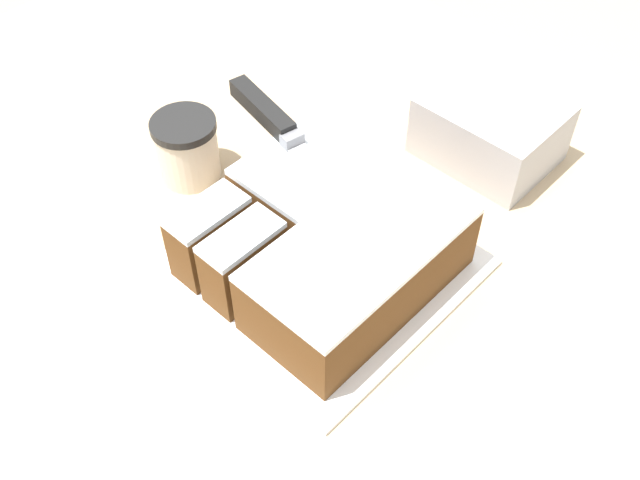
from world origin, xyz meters
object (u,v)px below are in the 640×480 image
at_px(cake, 325,240).
at_px(storage_box, 490,130).
at_px(cake_board, 320,267).
at_px(knife, 280,127).
at_px(coffee_cup, 187,148).

distance_m(cake, storage_box, 0.29).
height_order(cake_board, cake, cake).
relative_size(knife, storage_box, 2.03).
bearing_deg(cake_board, knife, 153.07).
xyz_separation_m(knife, coffee_cup, (-0.11, -0.06, -0.06)).
xyz_separation_m(cake, knife, (-0.13, 0.06, 0.05)).
distance_m(cake_board, knife, 0.17).
xyz_separation_m(cake, coffee_cup, (-0.24, -0.00, -0.01)).
height_order(cake_board, knife, knife).
distance_m(knife, storage_box, 0.28).
height_order(cake, coffee_cup, cake).
height_order(knife, storage_box, knife).
relative_size(cake_board, knife, 0.90).
xyz_separation_m(cake_board, coffee_cup, (-0.23, 0.00, 0.04)).
xyz_separation_m(cake_board, storage_box, (0.02, 0.29, 0.04)).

